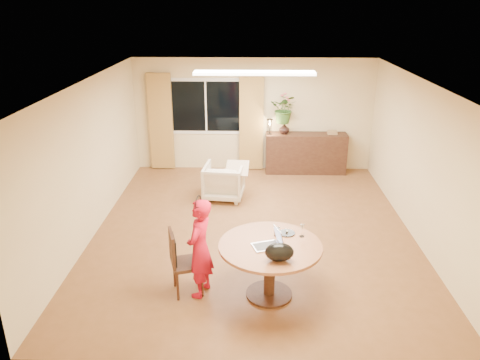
# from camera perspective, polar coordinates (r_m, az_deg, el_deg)

# --- Properties ---
(floor) EXTENTS (6.50, 6.50, 0.00)m
(floor) POSITION_cam_1_polar(r_m,az_deg,el_deg) (8.31, 1.59, -6.12)
(floor) COLOR brown
(floor) RESTS_ON ground
(ceiling) EXTENTS (6.50, 6.50, 0.00)m
(ceiling) POSITION_cam_1_polar(r_m,az_deg,el_deg) (7.48, 1.79, 11.85)
(ceiling) COLOR white
(ceiling) RESTS_ON wall_back
(wall_back) EXTENTS (5.50, 0.00, 5.50)m
(wall_back) POSITION_cam_1_polar(r_m,az_deg,el_deg) (10.93, 1.66, 7.91)
(wall_back) COLOR #D3B789
(wall_back) RESTS_ON floor
(wall_left) EXTENTS (0.00, 6.50, 6.50)m
(wall_left) POSITION_cam_1_polar(r_m,az_deg,el_deg) (8.26, -17.78, 2.44)
(wall_left) COLOR #D3B789
(wall_left) RESTS_ON floor
(wall_right) EXTENTS (0.00, 6.50, 6.50)m
(wall_right) POSITION_cam_1_polar(r_m,az_deg,el_deg) (8.28, 21.09, 2.07)
(wall_right) COLOR #D3B789
(wall_right) RESTS_ON floor
(window) EXTENTS (1.70, 0.03, 1.30)m
(window) POSITION_cam_1_polar(r_m,az_deg,el_deg) (10.92, -4.18, 8.93)
(window) COLOR white
(window) RESTS_ON wall_back
(curtain_left) EXTENTS (0.55, 0.08, 2.25)m
(curtain_left) POSITION_cam_1_polar(r_m,az_deg,el_deg) (11.07, -9.62, 6.98)
(curtain_left) COLOR olive
(curtain_left) RESTS_ON wall_back
(curtain_right) EXTENTS (0.55, 0.08, 2.25)m
(curtain_right) POSITION_cam_1_polar(r_m,az_deg,el_deg) (10.87, 1.39, 7.00)
(curtain_right) COLOR olive
(curtain_right) RESTS_ON wall_back
(ceiling_panel) EXTENTS (2.20, 0.35, 0.05)m
(ceiling_panel) POSITION_cam_1_polar(r_m,az_deg,el_deg) (8.67, 1.77, 12.92)
(ceiling_panel) COLOR white
(ceiling_panel) RESTS_ON ceiling
(dining_table) EXTENTS (1.38, 1.38, 0.79)m
(dining_table) POSITION_cam_1_polar(r_m,az_deg,el_deg) (6.33, 3.68, -9.20)
(dining_table) COLOR brown
(dining_table) RESTS_ON floor
(dining_chair) EXTENTS (0.55, 0.52, 0.94)m
(dining_chair) POSITION_cam_1_polar(r_m,az_deg,el_deg) (6.51, -6.44, -9.87)
(dining_chair) COLOR black
(dining_chair) RESTS_ON floor
(child) EXTENTS (0.59, 0.47, 1.41)m
(child) POSITION_cam_1_polar(r_m,az_deg,el_deg) (6.34, -4.91, -8.29)
(child) COLOR red
(child) RESTS_ON floor
(laptop) EXTENTS (0.44, 0.36, 0.26)m
(laptop) POSITION_cam_1_polar(r_m,az_deg,el_deg) (6.14, 3.27, -7.07)
(laptop) COLOR #B7B7BC
(laptop) RESTS_ON dining_table
(tumbler) EXTENTS (0.10, 0.10, 0.11)m
(tumbler) POSITION_cam_1_polar(r_m,az_deg,el_deg) (6.45, 4.55, -6.31)
(tumbler) COLOR white
(tumbler) RESTS_ON dining_table
(wine_glass) EXTENTS (0.07, 0.07, 0.19)m
(wine_glass) POSITION_cam_1_polar(r_m,az_deg,el_deg) (6.45, 7.58, -6.10)
(wine_glass) COLOR white
(wine_glass) RESTS_ON dining_table
(pot_lid) EXTENTS (0.25, 0.25, 0.04)m
(pot_lid) POSITION_cam_1_polar(r_m,az_deg,el_deg) (6.53, 5.75, -6.40)
(pot_lid) COLOR white
(pot_lid) RESTS_ON dining_table
(handbag) EXTENTS (0.41, 0.32, 0.24)m
(handbag) POSITION_cam_1_polar(r_m,az_deg,el_deg) (5.84, 4.82, -8.76)
(handbag) COLOR black
(handbag) RESTS_ON dining_table
(armchair) EXTENTS (0.86, 0.88, 0.73)m
(armchair) POSITION_cam_1_polar(r_m,az_deg,el_deg) (9.48, -1.97, -0.15)
(armchair) COLOR beige
(armchair) RESTS_ON floor
(throw) EXTENTS (0.48, 0.57, 0.03)m
(throw) POSITION_cam_1_polar(r_m,az_deg,el_deg) (9.29, -0.33, 1.90)
(throw) COLOR beige
(throw) RESTS_ON armchair
(sideboard) EXTENTS (1.85, 0.45, 0.93)m
(sideboard) POSITION_cam_1_polar(r_m,az_deg,el_deg) (10.99, 8.01, 3.26)
(sideboard) COLOR black
(sideboard) RESTS_ON floor
(vase) EXTENTS (0.27, 0.27, 0.25)m
(vase) POSITION_cam_1_polar(r_m,az_deg,el_deg) (10.78, 5.41, 6.27)
(vase) COLOR black
(vase) RESTS_ON sideboard
(bouquet) EXTENTS (0.71, 0.65, 0.66)m
(bouquet) POSITION_cam_1_polar(r_m,az_deg,el_deg) (10.67, 5.45, 8.63)
(bouquet) COLOR #386E29
(bouquet) RESTS_ON vase
(book_stack) EXTENTS (0.23, 0.18, 0.09)m
(book_stack) POSITION_cam_1_polar(r_m,az_deg,el_deg) (10.93, 11.19, 5.74)
(book_stack) COLOR brown
(book_stack) RESTS_ON sideboard
(desk_lamp) EXTENTS (0.18, 0.18, 0.37)m
(desk_lamp) POSITION_cam_1_polar(r_m,az_deg,el_deg) (10.70, 3.63, 6.53)
(desk_lamp) COLOR black
(desk_lamp) RESTS_ON sideboard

